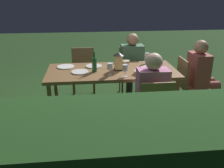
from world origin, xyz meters
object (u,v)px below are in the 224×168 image
(dining_table, at_px, (112,73))
(person_in_pink, at_px, (151,91))
(chair_head_near, at_px, (188,83))
(chair_side_left_b, at_px, (83,70))
(wine_glass_b, at_px, (125,68))
(wine_glass_c, at_px, (147,56))
(chair_side_right_a, at_px, (154,109))
(bowl_olives, at_px, (140,72))
(potted_plant_corner, at_px, (217,139))
(person_in_green, at_px, (133,64))
(chair_side_left_a, at_px, (130,69))
(green_bottle_on_table, at_px, (94,64))
(wine_glass_a, at_px, (110,67))
(plate_d, at_px, (149,68))
(plate_b, at_px, (94,66))
(lantern_centerpiece, at_px, (118,60))
(person_in_rust, at_px, (202,73))
(ice_bucket, at_px, (104,167))
(plate_a, at_px, (66,67))
(bowl_bread, at_px, (125,62))
(plate_c, at_px, (80,72))

(dining_table, relative_size, person_in_pink, 1.65)
(chair_head_near, bearing_deg, chair_side_left_b, -26.77)
(wine_glass_b, distance_m, wine_glass_c, 0.75)
(chair_side_right_a, distance_m, bowl_olives, 0.65)
(wine_glass_b, height_order, bowl_olives, wine_glass_b)
(potted_plant_corner, bearing_deg, person_in_green, -75.76)
(chair_side_left_a, height_order, green_bottle_on_table, green_bottle_on_table)
(person_in_green, bearing_deg, wine_glass_a, 60.45)
(plate_d, xyz_separation_m, potted_plant_corner, (-0.39, 1.44, -0.34))
(dining_table, height_order, potted_plant_corner, dining_table)
(person_in_pink, distance_m, plate_b, 1.08)
(chair_side_right_a, bearing_deg, potted_plant_corner, 131.15)
(person_in_pink, height_order, potted_plant_corner, person_in_pink)
(lantern_centerpiece, distance_m, plate_d, 0.48)
(chair_side_left_b, height_order, person_in_rust, person_in_rust)
(chair_side_left_b, relative_size, ice_bucket, 2.53)
(dining_table, distance_m, potted_plant_corner, 1.72)
(plate_a, distance_m, bowl_bread, 0.93)
(person_in_rust, height_order, plate_b, person_in_rust)
(lantern_centerpiece, relative_size, wine_glass_a, 1.57)
(person_in_green, xyz_separation_m, ice_bucket, (0.71, 2.81, 0.16))
(plate_d, relative_size, bowl_olives, 1.40)
(wine_glass_a, bearing_deg, lantern_centerpiece, -122.88)
(person_in_pink, height_order, ice_bucket, person_in_pink)
(chair_side_left_b, relative_size, wine_glass_a, 5.15)
(person_in_green, distance_m, lantern_centerpiece, 0.74)
(dining_table, distance_m, chair_side_left_b, 0.94)
(chair_side_left_b, xyz_separation_m, lantern_centerpiece, (-0.52, 0.81, 0.40))
(dining_table, xyz_separation_m, potted_plant_corner, (-0.94, 1.41, -0.28))
(dining_table, distance_m, green_bottle_on_table, 0.31)
(person_in_rust, xyz_separation_m, plate_d, (0.84, -0.03, 0.11))
(wine_glass_b, bearing_deg, lantern_centerpiece, -80.93)
(chair_side_right_a, xyz_separation_m, person_in_pink, (0.00, -0.20, 0.15))
(person_in_pink, bearing_deg, chair_side_left_a, -90.00)
(plate_d, height_order, bowl_olives, bowl_olives)
(dining_table, relative_size, chair_side_right_a, 2.18)
(bowl_olives, bearing_deg, chair_side_left_a, -93.53)
(wine_glass_c, bearing_deg, plate_d, 82.08)
(person_in_rust, bearing_deg, bowl_olives, 12.67)
(green_bottle_on_table, bearing_deg, wine_glass_a, 139.09)
(green_bottle_on_table, bearing_deg, wine_glass_b, 146.99)
(chair_head_near, bearing_deg, person_in_pink, 39.01)
(wine_glass_b, height_order, plate_d, wine_glass_b)
(wine_glass_b, bearing_deg, plate_c, -21.92)
(chair_side_left_b, bearing_deg, dining_table, 117.53)
(chair_side_left_a, height_order, wine_glass_a, wine_glass_a)
(wine_glass_a, bearing_deg, chair_side_left_b, -70.29)
(chair_side_left_b, relative_size, plate_b, 3.48)
(person_in_green, bearing_deg, plate_d, 102.34)
(wine_glass_b, relative_size, plate_a, 0.65)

